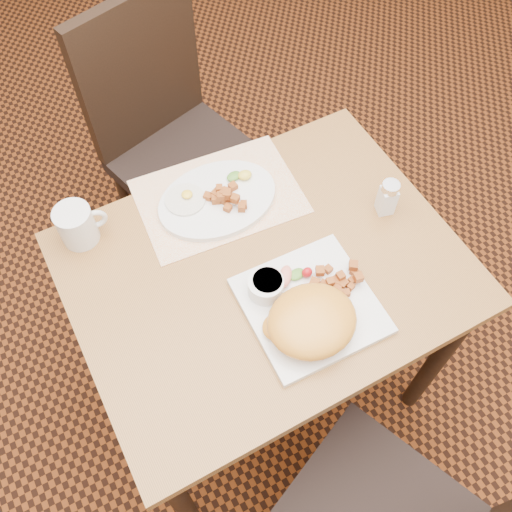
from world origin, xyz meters
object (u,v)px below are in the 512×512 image
(salt_shaker, at_px, (388,197))
(coffee_mug, at_px, (77,225))
(chair_far, at_px, (171,133))
(plate_oval, at_px, (217,200))
(table, at_px, (266,289))
(plate_square, at_px, (310,306))

(salt_shaker, bearing_deg, coffee_mug, 157.85)
(chair_far, distance_m, plate_oval, 0.52)
(table, xyz_separation_m, plate_oval, (-0.02, 0.22, 0.12))
(coffee_mug, bearing_deg, plate_square, -47.79)
(plate_square, distance_m, plate_oval, 0.37)
(coffee_mug, bearing_deg, table, -39.28)
(coffee_mug, bearing_deg, salt_shaker, -22.15)
(table, relative_size, plate_oval, 2.96)
(table, bearing_deg, plate_oval, 94.06)
(table, relative_size, plate_square, 3.21)
(coffee_mug, bearing_deg, plate_oval, -10.41)
(plate_square, xyz_separation_m, salt_shaker, (0.30, 0.14, 0.04))
(plate_square, relative_size, plate_oval, 0.92)
(table, distance_m, chair_far, 0.70)
(chair_far, bearing_deg, plate_square, 74.21)
(table, bearing_deg, coffee_mug, 140.72)
(plate_oval, distance_m, salt_shaker, 0.42)
(plate_square, bearing_deg, table, 104.26)
(salt_shaker, distance_m, coffee_mug, 0.74)
(chair_far, bearing_deg, plate_oval, 67.96)
(chair_far, xyz_separation_m, salt_shaker, (0.30, -0.69, 0.26))
(table, relative_size, chair_far, 0.93)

